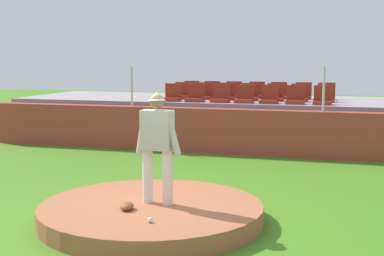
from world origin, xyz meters
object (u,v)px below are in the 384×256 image
at_px(stadium_chair_8, 205,94).
at_px(stadium_chair_11, 275,95).
at_px(pitcher, 157,139).
at_px(stadium_chair_2, 221,97).
at_px(stadium_chair_1, 196,96).
at_px(stadium_chair_3, 245,97).
at_px(fielding_glove, 127,206).
at_px(stadium_chair_10, 250,95).
at_px(stadium_chair_14, 191,92).
at_px(stadium_chair_6, 323,99).
at_px(stadium_chair_9, 226,94).
at_px(stadium_chair_0, 172,96).
at_px(stadium_chair_4, 269,98).
at_px(stadium_chair_18, 279,94).
at_px(stadium_chair_17, 257,93).
at_px(stadium_chair_20, 327,94).
at_px(stadium_chair_13, 326,96).
at_px(stadium_chair_15, 211,92).
at_px(stadium_chair_19, 303,94).
at_px(stadium_chair_12, 299,96).
at_px(baseball, 150,220).
at_px(stadium_chair_16, 233,93).
at_px(stadium_chair_5, 295,98).

distance_m(stadium_chair_8, stadium_chair_11, 2.11).
relative_size(pitcher, stadium_chair_2, 3.42).
bearing_deg(stadium_chair_1, stadium_chair_3, -179.78).
height_order(fielding_glove, stadium_chair_10, stadium_chair_10).
height_order(stadium_chair_1, stadium_chair_14, same).
height_order(stadium_chair_6, stadium_chair_9, same).
distance_m(stadium_chair_0, stadium_chair_2, 1.43).
height_order(stadium_chair_2, stadium_chair_3, same).
distance_m(stadium_chair_4, stadium_chair_14, 3.32).
bearing_deg(stadium_chair_18, stadium_chair_17, -4.70).
xyz_separation_m(stadium_chair_1, stadium_chair_20, (3.51, 1.82, 0.00)).
bearing_deg(stadium_chair_13, stadium_chair_0, 12.37).
distance_m(stadium_chair_11, stadium_chair_13, 1.42).
relative_size(stadium_chair_9, stadium_chair_17, 1.00).
bearing_deg(stadium_chair_15, stadium_chair_1, 90.55).
bearing_deg(fielding_glove, stadium_chair_19, -25.79).
relative_size(stadium_chair_10, stadium_chair_12, 1.00).
distance_m(baseball, stadium_chair_1, 8.36).
bearing_deg(stadium_chair_3, stadium_chair_11, -128.26).
bearing_deg(stadium_chair_9, stadium_chair_8, -2.61).
xyz_separation_m(fielding_glove, stadium_chair_16, (-0.50, 9.47, 1.08)).
distance_m(stadium_chair_3, stadium_chair_6, 2.09).
height_order(stadium_chair_18, stadium_chair_19, same).
bearing_deg(stadium_chair_12, baseball, 83.21).
xyz_separation_m(stadium_chair_13, stadium_chair_14, (-4.22, 0.86, 0.00)).
distance_m(stadium_chair_5, stadium_chair_11, 1.09).
height_order(baseball, stadium_chair_11, stadium_chair_11).
height_order(stadium_chair_1, stadium_chair_16, same).
height_order(stadium_chair_4, stadium_chair_8, same).
bearing_deg(stadium_chair_11, stadium_chair_12, 179.98).
xyz_separation_m(stadium_chair_8, stadium_chair_16, (0.68, 0.92, 0.00)).
height_order(baseball, stadium_chair_10, stadium_chair_10).
height_order(stadium_chair_9, stadium_chair_13, same).
height_order(stadium_chair_8, stadium_chair_13, same).
bearing_deg(stadium_chair_15, fielding_glove, 97.25).
relative_size(stadium_chair_0, stadium_chair_14, 1.00).
bearing_deg(stadium_chair_3, stadium_chair_0, -0.47).
bearing_deg(stadium_chair_8, stadium_chair_17, -146.96).
relative_size(pitcher, stadium_chair_20, 3.42).
bearing_deg(stadium_chair_10, stadium_chair_5, 148.77).
height_order(stadium_chair_4, stadium_chair_6, same).
distance_m(pitcher, stadium_chair_15, 9.10).
relative_size(baseball, stadium_chair_1, 0.15).
height_order(fielding_glove, stadium_chair_0, stadium_chair_0).
xyz_separation_m(stadium_chair_13, stadium_chair_19, (-0.71, 0.88, 0.00)).
distance_m(stadium_chair_5, stadium_chair_15, 3.32).
relative_size(pitcher, stadium_chair_0, 3.42).
distance_m(fielding_glove, stadium_chair_1, 7.78).
height_order(fielding_glove, stadium_chair_20, stadium_chair_20).
bearing_deg(fielding_glove, stadium_chair_0, -2.06).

